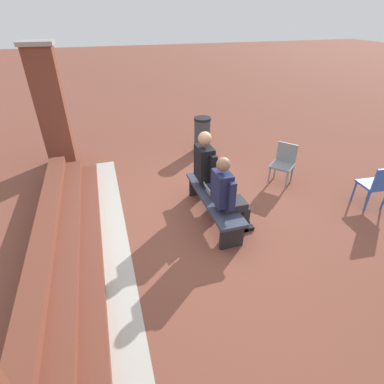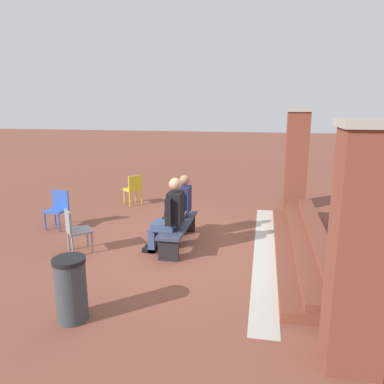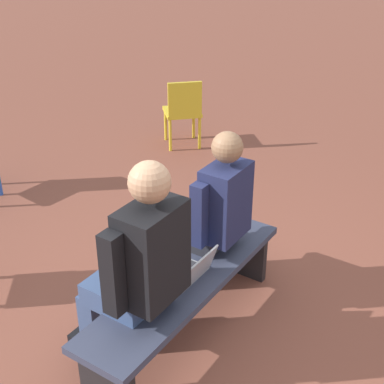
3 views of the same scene
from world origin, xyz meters
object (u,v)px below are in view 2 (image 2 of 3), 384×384
object	(u,v)px
plastic_chair_foreground	(134,188)
litter_bin	(71,289)
plastic_chair_far_right	(58,207)
plastic_chair_by_pillar	(75,228)
bench	(178,228)
laptop	(179,221)
person_adult	(170,214)
person_student	(180,204)

from	to	relation	value
plastic_chair_foreground	litter_bin	xyz separation A→B (m)	(5.56, 1.12, -0.05)
plastic_chair_far_right	plastic_chair_by_pillar	bearing A→B (deg)	40.33
bench	plastic_chair_far_right	bearing A→B (deg)	-100.29
bench	laptop	world-z (taller)	laptop
laptop	plastic_chair_by_pillar	world-z (taller)	plastic_chair_by_pillar
person_adult	plastic_chair_far_right	xyz separation A→B (m)	(-0.92, -2.82, -0.28)
laptop	litter_bin	world-z (taller)	litter_bin
plastic_chair_foreground	laptop	bearing A→B (deg)	35.04
person_student	plastic_chair_far_right	xyz separation A→B (m)	(-0.11, -2.83, -0.23)
person_student	plastic_chair_foreground	bearing A→B (deg)	-141.66
person_adult	laptop	size ratio (longest dim) A/B	4.50
laptop	litter_bin	distance (m)	2.96
bench	plastic_chair_foreground	size ratio (longest dim) A/B	2.14
person_adult	litter_bin	bearing A→B (deg)	-15.63
litter_bin	laptop	bearing A→B (deg)	164.90
person_student	person_adult	world-z (taller)	person_adult
bench	plastic_chair_foreground	world-z (taller)	plastic_chair_foreground
plastic_chair_far_right	litter_bin	distance (m)	3.99
plastic_chair_foreground	person_adult	bearing A→B (deg)	30.21
bench	plastic_chair_by_pillar	distance (m)	1.96
laptop	plastic_chair_by_pillar	bearing A→B (deg)	-67.15
bench	plastic_chair_far_right	size ratio (longest dim) A/B	2.14
litter_bin	person_adult	bearing A→B (deg)	164.37
plastic_chair_foreground	plastic_chair_far_right	distance (m)	2.41
laptop	plastic_chair_foreground	xyz separation A→B (m)	(-2.70, -1.89, -0.02)
laptop	plastic_chair_by_pillar	xyz separation A→B (m)	(0.77, -1.82, -0.02)
bench	plastic_chair_by_pillar	bearing A→B (deg)	-67.31
plastic_chair_by_pillar	plastic_chair_far_right	bearing A→B (deg)	-139.67
bench	plastic_chair_foreground	xyz separation A→B (m)	(-2.71, -1.88, 0.13)
laptop	plastic_chair_by_pillar	distance (m)	1.97
bench	plastic_chair_by_pillar	world-z (taller)	plastic_chair_by_pillar
person_student	laptop	xyz separation A→B (m)	(0.41, 0.08, -0.21)
plastic_chair_far_right	plastic_chair_by_pillar	world-z (taller)	same
bench	person_adult	xyz separation A→B (m)	(0.39, -0.07, 0.40)
plastic_chair_far_right	plastic_chair_by_pillar	xyz separation A→B (m)	(1.28, 1.09, 0.00)
plastic_chair_by_pillar	person_student	bearing A→B (deg)	123.95
bench	litter_bin	xyz separation A→B (m)	(2.85, -0.76, 0.08)
plastic_chair_by_pillar	plastic_chair_foreground	bearing A→B (deg)	-178.80
plastic_chair_foreground	plastic_chair_by_pillar	world-z (taller)	same
plastic_chair_far_right	litter_bin	xyz separation A→B (m)	(3.37, 2.13, -0.05)
litter_bin	plastic_chair_by_pillar	bearing A→B (deg)	-153.43
plastic_chair_by_pillar	bench	bearing A→B (deg)	112.69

